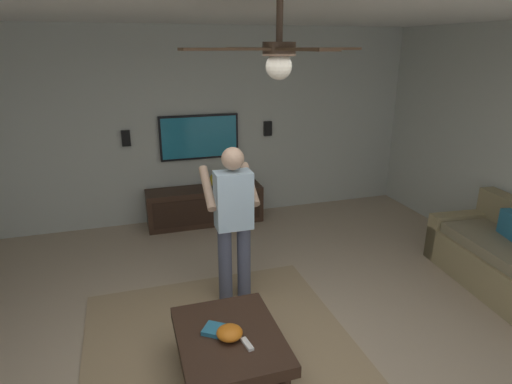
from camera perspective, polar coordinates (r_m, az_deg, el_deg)
The scene contains 14 objects.
ground_plane at distance 3.89m, azimuth -0.68°, elevation -21.88°, with size 8.53×8.53×0.00m, color tan.
wall_back_tv at distance 6.41m, azimuth -9.72°, elevation 8.54°, with size 0.10×7.31×2.82m, color #B2B7AD.
area_rug at distance 3.93m, azimuth -4.22°, elevation -21.30°, with size 2.68×2.35×0.01m, color #9E8460.
coffee_table at distance 3.59m, azimuth -3.55°, elevation -19.77°, with size 1.00×0.80×0.40m.
media_console at distance 6.42m, azimuth -6.81°, elevation -1.84°, with size 0.45×1.70×0.55m.
tv at distance 6.38m, azimuth -7.57°, elevation 7.29°, with size 0.05×1.16×0.65m.
person_standing at distance 4.26m, azimuth -3.05°, elevation -3.27°, with size 0.53×0.53×1.64m.
bowl at distance 3.47m, azimuth -3.56°, elevation -18.27°, with size 0.21×0.21×0.09m, color orange.
remote_white at distance 3.41m, azimuth -1.19°, elevation -19.66°, with size 0.15×0.04×0.02m, color white.
book at distance 3.55m, azimuth -5.15°, elevation -17.94°, with size 0.22×0.16×0.04m, color teal.
vase_round at distance 6.34m, azimuth -5.30°, elevation 1.61°, with size 0.22×0.22×0.22m, color gold.
wall_speaker_left at distance 6.64m, azimuth 1.58°, elevation 8.48°, with size 0.06×0.12×0.22m, color black.
wall_speaker_right at distance 6.29m, azimuth -16.99°, elevation 6.89°, with size 0.06×0.12×0.22m, color black.
ceiling_fan at distance 2.67m, azimuth 2.98°, elevation 17.95°, with size 1.20×1.20×0.46m.
Camera 1 is at (-2.82, 0.84, 2.54)m, focal length 29.92 mm.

